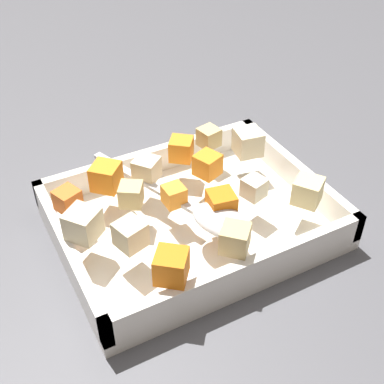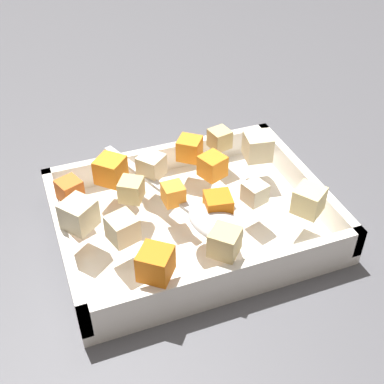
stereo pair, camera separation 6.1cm
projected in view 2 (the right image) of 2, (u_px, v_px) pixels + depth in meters
ground_plane at (207, 232)px, 0.65m from camera, size 4.00×4.00×0.00m
baking_dish at (192, 221)px, 0.64m from camera, size 0.33×0.25×0.05m
carrot_chunk_heap_side at (70, 190)px, 0.61m from camera, size 0.03×0.03×0.03m
carrot_chunk_corner_sw at (110, 170)px, 0.64m from camera, size 0.05×0.05×0.03m
carrot_chunk_front_center at (156, 263)px, 0.51m from camera, size 0.04×0.04×0.03m
carrot_chunk_corner_se at (219, 206)px, 0.58m from camera, size 0.03×0.03×0.03m
carrot_chunk_corner_nw at (173, 194)px, 0.61m from camera, size 0.02×0.02×0.02m
carrot_chunk_near_spoon at (190, 148)px, 0.68m from camera, size 0.04×0.04×0.03m
carrot_chunk_near_right at (212, 166)px, 0.64m from camera, size 0.04×0.04×0.03m
potato_chunk_far_right at (225, 242)px, 0.54m from camera, size 0.04×0.04×0.03m
potato_chunk_center at (309, 200)px, 0.59m from camera, size 0.04×0.04×0.03m
potato_chunk_back_center at (151, 166)px, 0.65m from camera, size 0.04×0.04×0.03m
potato_chunk_mid_right at (79, 214)px, 0.57m from camera, size 0.05×0.05×0.03m
potato_chunk_under_handle at (220, 139)px, 0.70m from camera, size 0.03×0.03×0.03m
potato_chunk_rim_edge at (131, 190)px, 0.61m from camera, size 0.04×0.04×0.03m
potato_chunk_near_left at (258, 147)px, 0.67m from camera, size 0.04×0.04×0.03m
potato_chunk_corner_ne at (122, 229)px, 0.55m from camera, size 0.04×0.04×0.03m
parsnip_chunk_mid_left at (255, 193)px, 0.61m from camera, size 0.03×0.03×0.02m
serving_spoon at (207, 217)px, 0.58m from camera, size 0.12×0.24×0.02m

